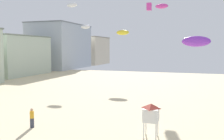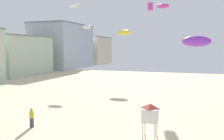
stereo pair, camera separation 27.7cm
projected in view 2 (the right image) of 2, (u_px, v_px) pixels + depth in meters
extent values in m
cube|color=#B7C6B2|center=(16.00, 56.00, 60.98)|extent=(10.76, 16.63, 9.45)
cube|color=slate|center=(15.00, 36.00, 60.55)|extent=(10.97, 16.96, 0.30)
cube|color=#ADB7C1|center=(63.00, 47.00, 82.04)|extent=(13.13, 21.17, 14.29)
cube|color=slate|center=(62.00, 25.00, 81.40)|extent=(13.40, 21.60, 0.30)
cube|color=beige|center=(90.00, 51.00, 102.92)|extent=(13.90, 16.70, 11.03)
cube|color=gray|center=(90.00, 37.00, 102.42)|extent=(14.18, 17.04, 0.30)
cube|color=#383D4C|center=(32.00, 123.00, 20.51)|extent=(0.28, 0.18, 0.80)
cylinder|color=gold|center=(32.00, 114.00, 20.45)|extent=(0.34, 0.34, 0.60)
sphere|color=tan|center=(31.00, 109.00, 20.41)|extent=(0.24, 0.24, 0.24)
cylinder|color=white|center=(143.00, 131.00, 17.90)|extent=(0.10, 0.10, 1.20)
cylinder|color=white|center=(155.00, 132.00, 17.61)|extent=(0.10, 0.10, 1.20)
cylinder|color=white|center=(145.00, 127.00, 18.75)|extent=(0.10, 0.10, 1.20)
cylinder|color=white|center=(157.00, 128.00, 18.46)|extent=(0.10, 0.10, 1.20)
cube|color=white|center=(150.00, 115.00, 18.08)|extent=(1.10, 1.10, 1.00)
pyramid|color=#D14C3D|center=(150.00, 106.00, 18.02)|extent=(1.10, 1.10, 0.35)
ellipsoid|color=#DB3D9E|center=(163.00, 6.00, 36.97)|extent=(1.92, 0.53, 0.75)
cube|color=#DB3D9E|center=(150.00, 7.00, 42.26)|extent=(0.80, 0.80, 1.25)
ellipsoid|color=white|center=(87.00, 27.00, 46.48)|extent=(1.89, 0.52, 0.73)
ellipsoid|color=white|center=(73.00, 5.00, 40.45)|extent=(1.92, 0.53, 0.75)
ellipsoid|color=yellow|center=(124.00, 32.00, 48.59)|extent=(2.60, 0.72, 1.01)
ellipsoid|color=purple|center=(197.00, 41.00, 25.13)|extent=(2.86, 0.79, 1.11)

